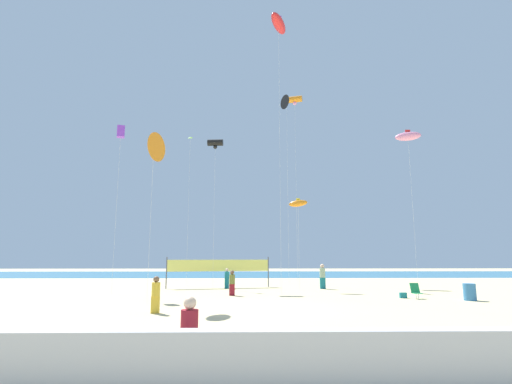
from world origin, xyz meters
TOP-DOWN VIEW (x-y plane):
  - ground_plane at (0.00, 0.00)m, footprint 120.00×120.00m
  - ocean_band at (0.00, 35.89)m, footprint 120.00×20.00m
  - boardwalk_ledge at (0.00, -11.15)m, footprint 28.00×0.44m
  - mother_figure at (-1.64, -10.31)m, footprint 0.37×0.37m
  - toddler_figure at (-1.13, -10.35)m, footprint 0.17×0.17m
  - beachgoer_mustard_shirt at (-4.47, -1.23)m, footprint 0.36×0.36m
  - beachgoer_sage_shirt at (5.28, 11.37)m, footprint 0.43×0.43m
  - beachgoer_olive_shirt at (-1.43, 6.39)m, footprint 0.36×0.36m
  - beachgoer_teal_shirt at (-2.06, 11.92)m, footprint 0.35×0.35m
  - folding_beach_chair at (9.46, 4.41)m, footprint 0.52×0.65m
  - trash_barrel at (12.07, 3.36)m, footprint 0.67×0.67m
  - volleyball_net at (-2.72, 12.49)m, footprint 7.99×1.87m
  - beach_handbag at (8.82, 4.72)m, footprint 0.40×0.20m
  - kite_violet_box at (-9.46, 7.73)m, footprint 0.64×0.64m
  - kite_black_tube at (-3.16, 12.12)m, footprint 1.30×0.63m
  - kite_red_inflatable at (1.79, 7.50)m, footprint 1.68×2.45m
  - kite_lime_diamond at (-5.61, 14.59)m, footprint 0.45×0.46m
  - kite_orange_delta at (-5.70, 2.19)m, footprint 0.99×1.67m
  - kite_orange_tube at (4.43, 19.77)m, footprint 1.67×1.07m
  - kite_black_delta at (3.25, 16.65)m, footprint 1.09×1.44m
  - kite_orange_inflatable at (3.41, 10.59)m, footprint 1.54×0.77m
  - kite_pink_inflatable at (11.66, 9.15)m, footprint 1.99×1.18m

SIDE VIEW (x-z plane):
  - ground_plane at x=0.00m, z-range 0.00..0.00m
  - ocean_band at x=0.00m, z-range 0.00..0.01m
  - beach_handbag at x=8.82m, z-range 0.00..0.32m
  - toddler_figure at x=-1.13m, z-range 0.03..0.78m
  - folding_beach_chair at x=9.46m, z-range 0.02..0.91m
  - trash_barrel at x=12.07m, z-range 0.00..0.93m
  - boardwalk_ledge at x=0.00m, z-range 0.00..1.08m
  - beachgoer_teal_shirt at x=-2.06m, z-range 0.05..1.58m
  - beachgoer_olive_shirt at x=-1.43m, z-range 0.05..1.62m
  - beachgoer_mustard_shirt at x=-4.47m, z-range 0.05..1.64m
  - mother_figure at x=-1.64m, z-range 0.06..1.67m
  - beachgoer_sage_shirt at x=5.28m, z-range 0.06..1.93m
  - volleyball_net at x=-2.72m, z-range 0.44..2.84m
  - kite_orange_inflatable at x=3.41m, z-range 3.03..9.88m
  - kite_orange_delta at x=-5.70m, z-range 3.81..13.09m
  - kite_violet_box at x=-9.46m, z-range 5.34..16.91m
  - kite_pink_inflatable at x=11.66m, z-range 5.44..17.36m
  - kite_black_tube at x=-3.16m, z-range 5.67..17.65m
  - kite_lime_diamond at x=-5.61m, z-range 5.65..18.65m
  - kite_black_delta at x=3.25m, z-range 8.20..26.06m
  - kite_orange_tube at x=4.43m, z-range 9.16..28.27m
  - kite_red_inflatable at x=1.79m, z-range 9.45..29.61m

